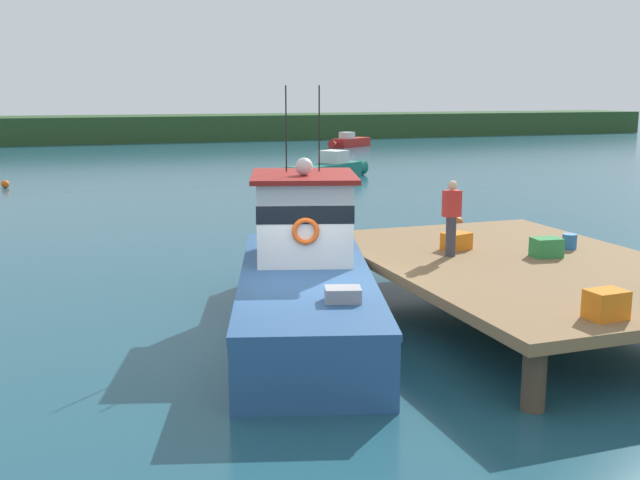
% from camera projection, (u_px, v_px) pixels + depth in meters
% --- Properties ---
extents(ground_plane, '(200.00, 200.00, 0.00)m').
position_uv_depth(ground_plane, '(306.00, 341.00, 14.28)').
color(ground_plane, '#1E4C5B').
extents(dock, '(6.00, 9.00, 1.20)m').
position_uv_depth(dock, '(524.00, 267.00, 15.64)').
color(dock, '#4C3D2D').
rests_on(dock, ground).
extents(main_fishing_boat, '(4.70, 9.91, 4.80)m').
position_uv_depth(main_fishing_boat, '(305.00, 275.00, 15.28)').
color(main_fishing_boat, '#285184').
rests_on(main_fishing_boat, ground).
extents(crate_stack_mid_dock, '(0.62, 0.47, 0.46)m').
position_uv_depth(crate_stack_mid_dock, '(606.00, 304.00, 11.63)').
color(crate_stack_mid_dock, orange).
rests_on(crate_stack_mid_dock, dock).
extents(crate_stack_near_edge, '(0.70, 0.59, 0.37)m').
position_uv_depth(crate_stack_near_edge, '(456.00, 241.00, 16.77)').
color(crate_stack_near_edge, orange).
rests_on(crate_stack_near_edge, dock).
extents(crate_single_far, '(0.64, 0.50, 0.41)m').
position_uv_depth(crate_single_far, '(546.00, 247.00, 16.01)').
color(crate_single_far, '#2D8442').
rests_on(crate_single_far, dock).
extents(bait_bucket, '(0.32, 0.32, 0.34)m').
position_uv_depth(bait_bucket, '(569.00, 241.00, 16.81)').
color(bait_bucket, '#2866B2').
rests_on(bait_bucket, dock).
extents(deckhand_further_back, '(0.36, 0.22, 1.63)m').
position_uv_depth(deckhand_further_back, '(451.00, 217.00, 15.95)').
color(deckhand_further_back, '#383842').
rests_on(deckhand_further_back, dock).
extents(moored_boat_mid_harbor, '(5.72, 4.49, 1.56)m').
position_uv_depth(moored_boat_mid_harbor, '(329.00, 170.00, 40.35)').
color(moored_boat_mid_harbor, '#196B5B').
rests_on(moored_boat_mid_harbor, ground).
extents(moored_boat_near_channel, '(4.74, 3.62, 1.28)m').
position_uv_depth(moored_boat_near_channel, '(349.00, 142.00, 64.61)').
color(moored_boat_near_channel, red).
rests_on(moored_boat_near_channel, ground).
extents(mooring_buoy_spare_mooring, '(0.37, 0.37, 0.37)m').
position_uv_depth(mooring_buoy_spare_mooring, '(458.00, 222.00, 26.24)').
color(mooring_buoy_spare_mooring, '#EA5B19').
rests_on(mooring_buoy_spare_mooring, ground).
extents(mooring_buoy_outer, '(0.39, 0.39, 0.39)m').
position_uv_depth(mooring_buoy_outer, '(5.00, 184.00, 36.96)').
color(mooring_buoy_outer, '#EA5B19').
rests_on(mooring_buoy_outer, ground).
extents(far_shoreline, '(120.00, 8.00, 2.40)m').
position_uv_depth(far_shoreline, '(101.00, 129.00, 71.42)').
color(far_shoreline, '#284723').
rests_on(far_shoreline, ground).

